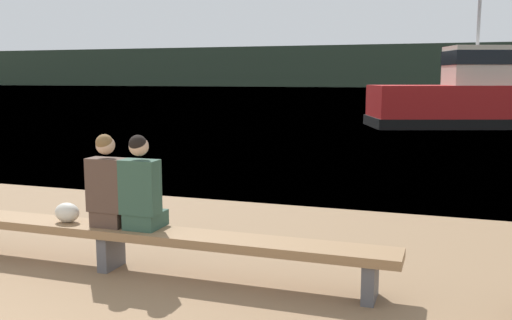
# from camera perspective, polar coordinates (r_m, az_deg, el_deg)

# --- Properties ---
(water_surface) EXTENTS (240.00, 240.00, 0.00)m
(water_surface) POSITION_cam_1_polar(r_m,az_deg,el_deg) (128.96, 17.22, 7.01)
(water_surface) COLOR #5684A3
(water_surface) RESTS_ON ground
(far_shoreline) EXTENTS (600.00, 12.00, 8.61)m
(far_shoreline) POSITION_cam_1_polar(r_m,az_deg,el_deg) (124.15, 17.23, 8.96)
(far_shoreline) COLOR #2D3D2D
(far_shoreline) RESTS_ON ground
(bench_main) EXTENTS (6.26, 0.45, 0.48)m
(bench_main) POSITION_cam_1_polar(r_m,az_deg,el_deg) (6.51, -14.34, -7.16)
(bench_main) COLOR #8E6B47
(bench_main) RESTS_ON ground
(person_left) EXTENTS (0.41, 0.41, 1.02)m
(person_left) POSITION_cam_1_polar(r_m,az_deg,el_deg) (6.40, -14.55, -2.62)
(person_left) COLOR #4C382D
(person_left) RESTS_ON bench_main
(person_right) EXTENTS (0.41, 0.41, 1.02)m
(person_right) POSITION_cam_1_polar(r_m,az_deg,el_deg) (6.19, -11.40, -2.84)
(person_right) COLOR #2D4C3D
(person_right) RESTS_ON bench_main
(shopping_bag) EXTENTS (0.30, 0.20, 0.22)m
(shopping_bag) POSITION_cam_1_polar(r_m,az_deg,el_deg) (6.77, -18.37, -5.01)
(shopping_bag) COLOR beige
(shopping_bag) RESTS_ON bench_main
(tugboat_red) EXTENTS (9.09, 5.86, 5.70)m
(tugboat_red) POSITION_cam_1_polar(r_m,az_deg,el_deg) (25.92, 20.89, 5.52)
(tugboat_red) COLOR #A81919
(tugboat_red) RESTS_ON water_surface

